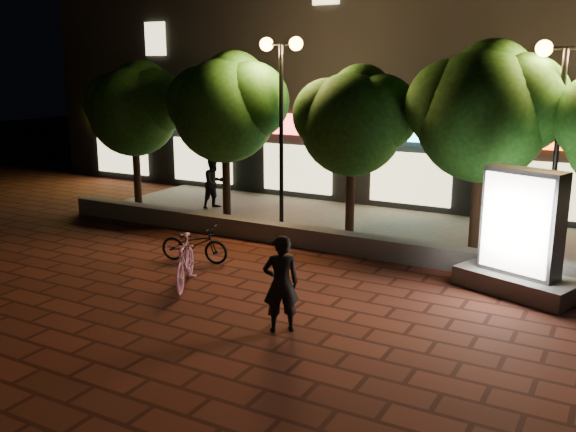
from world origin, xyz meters
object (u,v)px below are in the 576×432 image
Objects in this scene: tree_right at (486,108)px; ad_kiosk at (521,243)px; scooter_pink at (185,262)px; pedestrian at (214,183)px; rider at (281,284)px; scooter_parked at (194,244)px; tree_left at (227,104)px; tree_mid at (355,117)px; tree_far_left at (136,106)px; street_lamp_left at (281,85)px; street_lamp_right at (562,95)px.

tree_right reaches higher than ad_kiosk.
scooter_pink is 7.14m from pedestrian.
scooter_parked is (-3.74, 2.45, -0.43)m from rider.
tree_mid is at bearing -0.00° from tree_left.
tree_far_left is 7.06m from scooter_parked.
tree_left is at bearing 87.59° from scooter_pink.
tree_far_left is 5.50m from street_lamp_left.
tree_left is 1.87× the size of ad_kiosk.
tree_mid is 0.89× the size of tree_right.
tree_right is 7.16m from rider.
tree_far_left is 2.77× the size of scooter_parked.
tree_left reaches higher than scooter_pink.
pedestrian is at bearing 160.97° from street_lamp_left.
pedestrian is (-6.51, 7.14, 0.03)m from rider.
pedestrian is (-5.12, 0.80, -2.32)m from tree_mid.
tree_right reaches higher than tree_mid.
tree_far_left is 0.93× the size of street_lamp_right.
street_lamp_left reaches higher than rider.
tree_right reaches higher than rider.
ad_kiosk is at bearing -98.15° from street_lamp_right.
street_lamp_left reaches higher than tree_far_left.
pedestrian is (-2.77, 4.69, 0.45)m from scooter_parked.
tree_far_left is at bearing -180.00° from tree_left.
tree_right is at bearing -78.50° from pedestrian.
ad_kiosk is 7.21m from scooter_parked.
pedestrian is at bearing 174.00° from street_lamp_right.
tree_far_left reaches higher than rider.
street_lamp_left is (-2.05, -0.26, 0.81)m from tree_mid.
tree_left is at bearing -89.38° from rider.
street_lamp_left is (1.95, -0.26, 0.58)m from tree_left.
street_lamp_left is 2.99× the size of rider.
tree_right is (10.80, 0.00, 0.27)m from tree_far_left.
street_lamp_right reaches higher than scooter_parked.
scooter_pink is (2.51, -5.34, -2.91)m from tree_left.
pedestrian is (-3.07, 1.06, -3.13)m from street_lamp_left.
street_lamp_right is (4.95, -0.26, 0.68)m from tree_mid.
tree_right is at bearing 0.00° from tree_left.
street_lamp_left is at bearing -177.19° from tree_right.
tree_mid reaches higher than scooter_parked.
street_lamp_left is 7.63m from ad_kiosk.
rider is at bearing -120.30° from street_lamp_right.
street_lamp_left is 5.11m from scooter_parked.
tree_left reaches higher than pedestrian.
rider reaches higher than scooter_parked.
tree_right reaches higher than street_lamp_right.
tree_left is 8.72m from rider.
street_lamp_right reaches higher than ad_kiosk.
scooter_pink is 3.06m from rider.
ad_kiosk is at bearing -1.33° from scooter_pink.
tree_left is at bearing 10.55° from scooter_parked.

